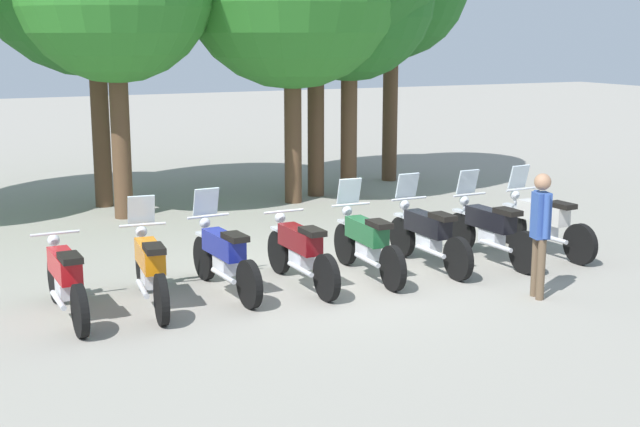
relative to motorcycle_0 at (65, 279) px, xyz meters
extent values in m
plane|color=gray|center=(3.77, 0.05, -0.50)|extent=(80.00, 80.00, 0.00)
cylinder|color=black|center=(-0.02, 0.75, -0.18)|extent=(0.12, 0.64, 0.64)
cylinder|color=black|center=(0.02, -0.80, -0.18)|extent=(0.12, 0.64, 0.64)
cube|color=silver|center=(-0.02, 0.75, 0.16)|extent=(0.13, 0.36, 0.04)
cube|color=red|center=(0.00, 0.02, 0.17)|extent=(0.29, 0.96, 0.30)
cube|color=silver|center=(0.00, -0.03, -0.10)|extent=(0.23, 0.41, 0.24)
cube|color=black|center=(0.01, -0.38, 0.36)|extent=(0.25, 0.45, 0.08)
cylinder|color=silver|center=(-0.01, 0.66, 0.13)|extent=(0.06, 0.23, 0.64)
cylinder|color=silver|center=(-0.01, 0.57, 0.47)|extent=(0.62, 0.05, 0.04)
sphere|color=silver|center=(-0.02, 0.70, 0.35)|extent=(0.16, 0.16, 0.16)
cylinder|color=silver|center=(-0.15, -0.33, -0.16)|extent=(0.09, 0.70, 0.07)
cylinder|color=black|center=(1.15, 0.77, -0.18)|extent=(0.16, 0.65, 0.64)
cylinder|color=black|center=(1.00, -0.77, -0.18)|extent=(0.16, 0.65, 0.64)
cube|color=silver|center=(1.15, 0.77, 0.16)|extent=(0.15, 0.37, 0.04)
cube|color=orange|center=(1.08, 0.05, 0.17)|extent=(0.35, 0.97, 0.30)
cube|color=silver|center=(1.08, 0.00, -0.10)|extent=(0.26, 0.42, 0.24)
cube|color=black|center=(1.05, -0.35, 0.36)|extent=(0.28, 0.46, 0.08)
cylinder|color=silver|center=(1.14, 0.68, 0.13)|extent=(0.07, 0.23, 0.64)
cylinder|color=silver|center=(1.14, 0.59, 0.47)|extent=(0.62, 0.10, 0.04)
sphere|color=silver|center=(1.15, 0.72, 0.35)|extent=(0.17, 0.17, 0.16)
cylinder|color=silver|center=(0.89, -0.29, -0.16)|extent=(0.14, 0.70, 0.07)
cube|color=silver|center=(1.14, 0.65, 0.67)|extent=(0.37, 0.17, 0.39)
cylinder|color=black|center=(2.10, 0.94, -0.18)|extent=(0.14, 0.65, 0.64)
cylinder|color=black|center=(2.21, -0.61, -0.18)|extent=(0.14, 0.65, 0.64)
cube|color=silver|center=(2.10, 0.94, 0.16)|extent=(0.14, 0.37, 0.04)
cube|color=navy|center=(2.15, 0.21, 0.17)|extent=(0.33, 0.97, 0.30)
cube|color=silver|center=(2.15, 0.16, -0.10)|extent=(0.25, 0.41, 0.24)
cube|color=black|center=(2.18, -0.18, 0.36)|extent=(0.27, 0.46, 0.08)
cylinder|color=silver|center=(2.11, 0.85, 0.13)|extent=(0.07, 0.23, 0.64)
cylinder|color=silver|center=(2.11, 0.76, 0.47)|extent=(0.62, 0.08, 0.04)
sphere|color=silver|center=(2.10, 0.89, 0.35)|extent=(0.17, 0.17, 0.16)
cylinder|color=silver|center=(2.02, -0.15, -0.16)|extent=(0.12, 0.70, 0.07)
cube|color=silver|center=(2.11, 0.82, 0.67)|extent=(0.37, 0.16, 0.39)
cylinder|color=black|center=(3.21, 0.80, -0.18)|extent=(0.12, 0.64, 0.64)
cylinder|color=black|center=(3.25, -0.75, -0.18)|extent=(0.12, 0.64, 0.64)
cube|color=silver|center=(3.21, 0.80, 0.16)|extent=(0.13, 0.36, 0.04)
cube|color=maroon|center=(3.23, 0.07, 0.17)|extent=(0.28, 0.96, 0.30)
cube|color=silver|center=(3.23, 0.02, -0.10)|extent=(0.23, 0.41, 0.24)
cube|color=black|center=(3.24, -0.33, 0.36)|extent=(0.25, 0.45, 0.08)
cylinder|color=silver|center=(3.21, 0.71, 0.13)|extent=(0.06, 0.23, 0.64)
cylinder|color=silver|center=(3.22, 0.62, 0.47)|extent=(0.62, 0.05, 0.04)
sphere|color=silver|center=(3.21, 0.75, 0.35)|extent=(0.16, 0.16, 0.16)
cylinder|color=silver|center=(3.08, -0.28, -0.16)|extent=(0.09, 0.70, 0.07)
cylinder|color=black|center=(4.33, 0.83, -0.18)|extent=(0.12, 0.64, 0.64)
cylinder|color=black|center=(4.28, -0.72, -0.18)|extent=(0.12, 0.64, 0.64)
cube|color=silver|center=(4.33, 0.83, 0.16)|extent=(0.13, 0.36, 0.04)
cube|color=#1E6033|center=(4.31, 0.10, 0.17)|extent=(0.29, 0.96, 0.30)
cube|color=silver|center=(4.31, 0.05, -0.10)|extent=(0.23, 0.41, 0.24)
cube|color=black|center=(4.29, -0.29, 0.36)|extent=(0.25, 0.45, 0.08)
cylinder|color=silver|center=(4.33, 0.74, 0.13)|extent=(0.06, 0.23, 0.64)
cylinder|color=silver|center=(4.33, 0.65, 0.47)|extent=(0.62, 0.06, 0.04)
sphere|color=silver|center=(4.33, 0.78, 0.35)|extent=(0.17, 0.17, 0.16)
cylinder|color=silver|center=(4.14, -0.24, -0.16)|extent=(0.09, 0.70, 0.07)
cube|color=silver|center=(4.33, 0.71, 0.67)|extent=(0.36, 0.14, 0.39)
cylinder|color=black|center=(5.37, 0.88, -0.18)|extent=(0.11, 0.64, 0.64)
cylinder|color=black|center=(5.39, -0.67, -0.18)|extent=(0.11, 0.64, 0.64)
cube|color=silver|center=(5.37, 0.88, 0.16)|extent=(0.12, 0.36, 0.04)
cube|color=black|center=(5.38, 0.15, 0.17)|extent=(0.27, 0.95, 0.30)
cube|color=silver|center=(5.38, 0.10, -0.10)|extent=(0.22, 0.40, 0.24)
cube|color=black|center=(5.39, -0.25, 0.36)|extent=(0.25, 0.44, 0.08)
cylinder|color=silver|center=(5.37, 0.79, 0.13)|extent=(0.05, 0.23, 0.64)
cylinder|color=silver|center=(5.37, 0.70, 0.47)|extent=(0.62, 0.04, 0.04)
sphere|color=silver|center=(5.37, 0.83, 0.35)|extent=(0.16, 0.16, 0.16)
cylinder|color=silver|center=(5.23, -0.20, -0.16)|extent=(0.08, 0.70, 0.07)
cube|color=silver|center=(5.37, 0.76, 0.67)|extent=(0.36, 0.14, 0.39)
cylinder|color=black|center=(6.42, 0.76, -0.18)|extent=(0.13, 0.64, 0.64)
cylinder|color=black|center=(6.49, -0.79, -0.18)|extent=(0.13, 0.64, 0.64)
cube|color=silver|center=(6.42, 0.76, 0.16)|extent=(0.14, 0.37, 0.04)
cube|color=black|center=(6.45, 0.04, 0.17)|extent=(0.31, 0.96, 0.30)
cube|color=silver|center=(6.46, -0.01, -0.10)|extent=(0.24, 0.41, 0.24)
cube|color=black|center=(6.47, -0.36, 0.36)|extent=(0.26, 0.45, 0.08)
cylinder|color=silver|center=(6.42, 0.67, 0.13)|extent=(0.06, 0.23, 0.64)
cylinder|color=silver|center=(6.43, 0.58, 0.47)|extent=(0.62, 0.07, 0.04)
sphere|color=silver|center=(6.42, 0.71, 0.35)|extent=(0.17, 0.17, 0.16)
cylinder|color=silver|center=(6.31, -0.32, -0.16)|extent=(0.10, 0.70, 0.07)
cube|color=silver|center=(6.43, 0.64, 0.67)|extent=(0.37, 0.15, 0.39)
cylinder|color=black|center=(7.47, 0.82, -0.18)|extent=(0.15, 0.65, 0.64)
cylinder|color=black|center=(7.59, -0.73, -0.18)|extent=(0.15, 0.65, 0.64)
cube|color=silver|center=(7.47, 0.82, 0.16)|extent=(0.15, 0.37, 0.04)
cube|color=silver|center=(7.53, 0.09, 0.17)|extent=(0.33, 0.97, 0.30)
cube|color=silver|center=(7.53, 0.04, -0.10)|extent=(0.25, 0.42, 0.24)
cube|color=black|center=(7.56, -0.30, 0.36)|extent=(0.27, 0.46, 0.08)
cylinder|color=silver|center=(7.48, 0.73, 0.13)|extent=(0.07, 0.23, 0.64)
cylinder|color=silver|center=(7.49, 0.64, 0.47)|extent=(0.62, 0.08, 0.04)
sphere|color=silver|center=(7.48, 0.77, 0.35)|extent=(0.17, 0.17, 0.16)
cylinder|color=silver|center=(7.40, -0.27, -0.16)|extent=(0.12, 0.70, 0.07)
cube|color=silver|center=(7.48, 0.70, 0.67)|extent=(0.37, 0.16, 0.39)
cylinder|color=brown|center=(5.90, -1.76, -0.09)|extent=(0.13, 0.13, 0.83)
cylinder|color=brown|center=(5.86, -1.92, -0.09)|extent=(0.13, 0.13, 0.83)
cube|color=#33519E|center=(5.88, -1.84, 0.63)|extent=(0.25, 0.26, 0.62)
cylinder|color=#33519E|center=(5.91, -1.69, 0.65)|extent=(0.10, 0.10, 0.59)
cylinder|color=#33519E|center=(5.84, -2.00, 0.65)|extent=(0.10, 0.10, 0.59)
sphere|color=#A87A5B|center=(5.88, -1.84, 1.08)|extent=(0.27, 0.27, 0.22)
cylinder|color=brown|center=(2.03, 5.76, 1.06)|extent=(0.36, 0.36, 3.13)
cylinder|color=brown|center=(1.93, 7.09, 1.19)|extent=(0.36, 0.36, 3.38)
cylinder|color=brown|center=(5.63, 5.81, 1.02)|extent=(0.36, 0.36, 3.05)
cylinder|color=brown|center=(6.39, 6.33, 1.28)|extent=(0.36, 0.36, 3.56)
cylinder|color=brown|center=(7.10, 6.13, 1.01)|extent=(0.36, 0.36, 3.02)
cylinder|color=brown|center=(8.87, 7.43, 1.22)|extent=(0.36, 0.36, 3.44)
camera|label=1|loc=(-1.60, -10.83, 2.99)|focal=49.08mm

